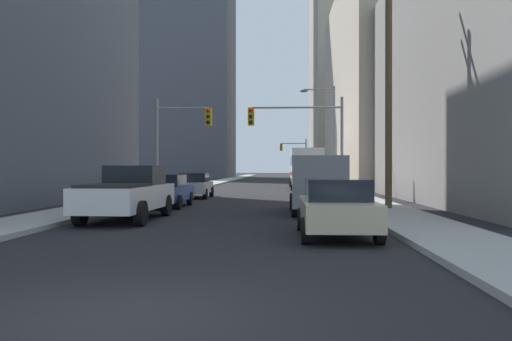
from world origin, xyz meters
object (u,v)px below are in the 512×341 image
(pickup_truck_white, at_px, (128,193))
(sedan_beige, at_px, (336,208))
(traffic_signal_near_right, at_px, (300,129))
(traffic_signal_far_right, at_px, (295,153))
(sedan_silver, at_px, (194,185))
(sedan_blue, at_px, (166,191))
(cargo_van_grey, at_px, (317,181))
(city_bus, at_px, (305,167))
(traffic_signal_near_left, at_px, (181,131))

(pickup_truck_white, distance_m, sedan_beige, 7.88)
(traffic_signal_near_right, xyz_separation_m, traffic_signal_far_right, (0.83, 42.95, -0.08))
(sedan_beige, distance_m, traffic_signal_far_right, 59.64)
(pickup_truck_white, relative_size, sedan_silver, 1.29)
(traffic_signal_near_right, bearing_deg, sedan_blue, -133.49)
(sedan_silver, height_order, traffic_signal_near_right, traffic_signal_near_right)
(sedan_blue, height_order, sedan_silver, same)
(pickup_truck_white, xyz_separation_m, sedan_silver, (0.03, 13.24, -0.16))
(cargo_van_grey, xyz_separation_m, sedan_beige, (-0.00, -7.05, -0.52))
(pickup_truck_white, distance_m, traffic_signal_near_right, 14.47)
(pickup_truck_white, xyz_separation_m, sedan_blue, (-0.01, 5.79, -0.16))
(pickup_truck_white, bearing_deg, traffic_signal_far_right, 82.56)
(city_bus, height_order, traffic_signal_near_left, traffic_signal_near_left)
(sedan_silver, bearing_deg, traffic_signal_near_left, -137.18)
(cargo_van_grey, distance_m, sedan_beige, 7.07)
(city_bus, distance_m, traffic_signal_far_right, 28.04)
(city_bus, height_order, cargo_van_grey, city_bus)
(sedan_blue, bearing_deg, pickup_truck_white, -89.87)
(sedan_blue, height_order, traffic_signal_far_right, traffic_signal_far_right)
(city_bus, xyz_separation_m, sedan_silver, (-7.41, -14.33, -1.16))
(pickup_truck_white, relative_size, traffic_signal_far_right, 0.91)
(sedan_beige, xyz_separation_m, sedan_silver, (-6.74, 17.26, 0.00))
(sedan_blue, bearing_deg, sedan_beige, -55.36)
(sedan_blue, bearing_deg, sedan_silver, 89.66)
(cargo_van_grey, height_order, traffic_signal_near_right, traffic_signal_near_right)
(city_bus, distance_m, pickup_truck_white, 28.56)
(city_bus, relative_size, sedan_silver, 2.72)
(traffic_signal_near_left, height_order, traffic_signal_far_right, same)
(sedan_blue, relative_size, sedan_silver, 1.01)
(pickup_truck_white, distance_m, sedan_silver, 13.24)
(city_bus, relative_size, sedan_beige, 2.74)
(traffic_signal_near_left, distance_m, traffic_signal_near_right, 7.10)
(sedan_silver, height_order, traffic_signal_far_right, traffic_signal_far_right)
(traffic_signal_far_right, bearing_deg, cargo_van_grey, -90.52)
(city_bus, xyz_separation_m, traffic_signal_far_right, (-0.19, 27.96, 2.12))
(cargo_van_grey, bearing_deg, traffic_signal_near_left, 128.01)
(sedan_blue, distance_m, traffic_signal_near_left, 7.55)
(city_bus, relative_size, sedan_blue, 2.71)
(sedan_blue, height_order, traffic_signal_near_right, traffic_signal_near_right)
(traffic_signal_far_right, bearing_deg, pickup_truck_white, -97.44)
(traffic_signal_near_left, bearing_deg, sedan_silver, 42.82)
(sedan_beige, height_order, traffic_signal_far_right, traffic_signal_far_right)
(cargo_van_grey, bearing_deg, traffic_signal_far_right, 89.48)
(city_bus, bearing_deg, traffic_signal_near_left, -118.46)
(cargo_van_grey, height_order, traffic_signal_near_left, traffic_signal_near_left)
(cargo_van_grey, bearing_deg, sedan_silver, 123.45)
(traffic_signal_near_right, bearing_deg, sedan_silver, 174.08)
(city_bus, xyz_separation_m, pickup_truck_white, (-7.44, -27.56, -1.00))
(city_bus, height_order, sedan_silver, city_bus)
(traffic_signal_near_left, bearing_deg, sedan_blue, -84.33)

